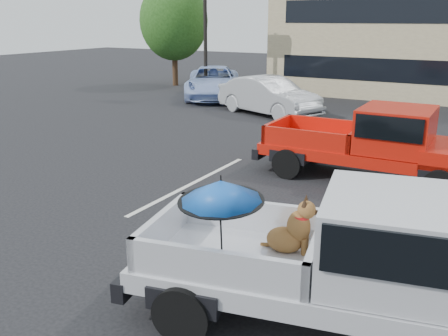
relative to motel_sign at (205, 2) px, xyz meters
The scene contains 8 objects.
ground 17.82m from the motel_sign, 54.46° to the right, with size 90.00×90.00×0.00m, color black.
stripe_left 14.65m from the motel_sign, 59.74° to the right, with size 0.12×5.00×0.01m, color silver.
motel_sign is the anchor object (origin of this frame).
tree_left 5.08m from the motel_sign, 143.13° to the left, with size 3.96×3.96×6.02m.
silver_pickup 20.41m from the motel_sign, 52.52° to the right, with size 5.96×3.04×2.06m.
red_pickup 15.03m from the motel_sign, 40.64° to the right, with size 5.68×2.15×1.87m.
silver_sedan 6.78m from the motel_sign, 30.23° to the right, with size 1.66×4.77×1.57m, color #A8ABB0.
blue_suv 3.90m from the motel_sign, ahead, with size 2.61×5.66×1.57m, color #9AB3E6.
Camera 1 is at (3.44, -7.75, 3.93)m, focal length 40.00 mm.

